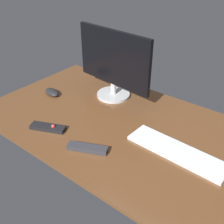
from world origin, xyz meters
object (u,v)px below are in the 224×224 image
at_px(media_remote, 48,127).
at_px(keyboard, 177,151).
at_px(tv_remote, 88,148).
at_px(monitor, 113,64).
at_px(computer_mouse, 52,92).

bearing_deg(media_remote, keyboard, -1.91).
relative_size(keyboard, tv_remote, 2.48).
distance_m(monitor, tv_remote, 0.55).
xyz_separation_m(monitor, media_remote, (-0.04, -0.47, -0.19)).
bearing_deg(tv_remote, keyboard, 11.25).
relative_size(monitor, tv_remote, 2.77).
xyz_separation_m(keyboard, tv_remote, (-0.32, -0.23, 0.00)).
xyz_separation_m(keyboard, computer_mouse, (-0.84, 0.02, 0.01)).
distance_m(monitor, keyboard, 0.62).
height_order(keyboard, tv_remote, tv_remote).
relative_size(media_remote, tv_remote, 1.01).
bearing_deg(media_remote, monitor, 61.20).
bearing_deg(monitor, media_remote, -90.38).
height_order(computer_mouse, media_remote, same).
distance_m(keyboard, tv_remote, 0.40).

